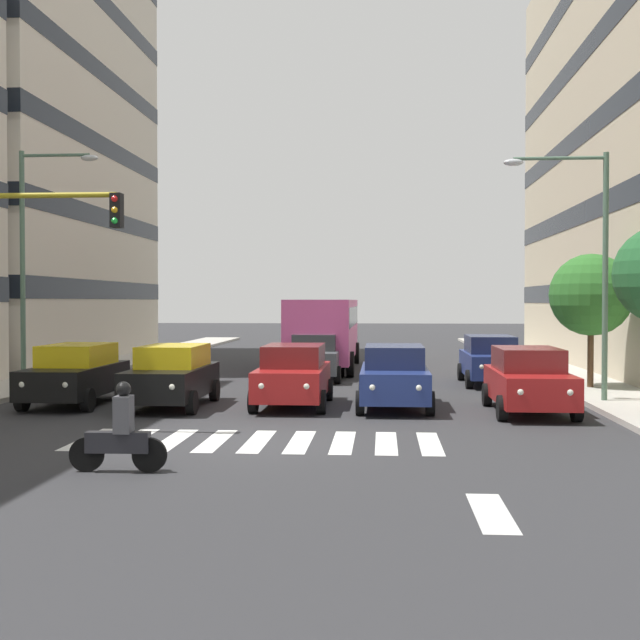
% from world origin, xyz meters
% --- Properties ---
extents(ground_plane, '(180.00, 180.00, 0.00)m').
position_xyz_m(ground_plane, '(0.00, 0.00, 0.00)').
color(ground_plane, '#2D2D30').
extents(building_right_block_0, '(9.62, 18.75, 27.94)m').
position_xyz_m(building_right_block_0, '(15.68, -22.15, 13.97)').
color(building_right_block_0, beige).
rests_on(building_right_block_0, ground_plane).
extents(crosswalk_markings, '(7.65, 2.80, 0.01)m').
position_xyz_m(crosswalk_markings, '(-0.00, 0.00, 0.00)').
color(crosswalk_markings, silver).
rests_on(crosswalk_markings, ground_plane).
extents(lane_arrow_0, '(0.50, 2.20, 0.01)m').
position_xyz_m(lane_arrow_0, '(-4.14, 5.50, 0.00)').
color(lane_arrow_0, silver).
rests_on(lane_arrow_0, ground_plane).
extents(car_0, '(2.02, 4.44, 1.72)m').
position_xyz_m(car_0, '(-6.45, -4.83, 0.89)').
color(car_0, maroon).
rests_on(car_0, ground_plane).
extents(car_1, '(2.02, 4.44, 1.72)m').
position_xyz_m(car_1, '(-2.95, -5.60, 0.89)').
color(car_1, navy).
rests_on(car_1, ground_plane).
extents(car_2, '(2.02, 4.44, 1.72)m').
position_xyz_m(car_2, '(-0.14, -5.73, 0.89)').
color(car_2, maroon).
rests_on(car_2, ground_plane).
extents(car_3, '(2.02, 4.44, 1.72)m').
position_xyz_m(car_3, '(3.21, -5.33, 0.89)').
color(car_3, black).
rests_on(car_3, ground_plane).
extents(car_4, '(2.02, 4.44, 1.72)m').
position_xyz_m(car_4, '(6.08, -5.64, 0.89)').
color(car_4, black).
rests_on(car_4, ground_plane).
extents(car_row2_0, '(2.02, 4.44, 1.72)m').
position_xyz_m(car_row2_0, '(-0.13, -13.50, 0.89)').
color(car_row2_0, '#474C51').
rests_on(car_row2_0, ground_plane).
extents(car_row2_1, '(2.02, 4.44, 1.72)m').
position_xyz_m(car_row2_1, '(-6.43, -12.27, 0.89)').
color(car_row2_1, navy).
rests_on(car_row2_1, ground_plane).
extents(bus_behind_traffic, '(2.78, 10.50, 3.00)m').
position_xyz_m(bus_behind_traffic, '(-0.14, -18.25, 1.86)').
color(bus_behind_traffic, '#DB5193').
rests_on(bus_behind_traffic, ground_plane).
extents(motorcycle_with_rider, '(1.70, 0.37, 1.57)m').
position_xyz_m(motorcycle_with_rider, '(1.90, 3.25, 0.65)').
color(motorcycle_with_rider, black).
rests_on(motorcycle_with_rider, ground_plane).
extents(street_lamp_left, '(2.93, 0.28, 6.98)m').
position_xyz_m(street_lamp_left, '(-8.40, -6.61, 4.43)').
color(street_lamp_left, '#4C6B56').
rests_on(street_lamp_left, sidewalk_left).
extents(street_lamp_right, '(2.58, 0.28, 7.59)m').
position_xyz_m(street_lamp_right, '(8.50, -8.42, 4.72)').
color(street_lamp_right, '#4C6B56').
rests_on(street_lamp_right, sidewalk_right).
extents(street_tree_1, '(2.67, 2.67, 4.34)m').
position_xyz_m(street_tree_1, '(-9.38, -10.19, 3.15)').
color(street_tree_1, '#513823').
rests_on(street_tree_1, sidewalk_left).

